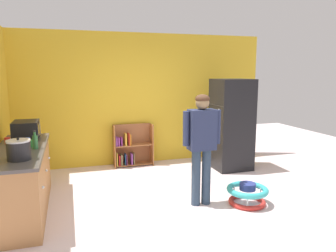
% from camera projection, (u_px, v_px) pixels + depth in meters
% --- Properties ---
extents(ground_plane, '(12.00, 12.00, 0.00)m').
position_uv_depth(ground_plane, '(182.00, 202.00, 4.79)').
color(ground_plane, silver).
rests_on(ground_plane, ground).
extents(back_wall, '(5.20, 0.06, 2.70)m').
position_uv_depth(back_wall, '(145.00, 99.00, 6.76)').
color(back_wall, gold).
rests_on(back_wall, ground).
extents(kitchen_counter, '(0.65, 2.12, 0.90)m').
position_uv_depth(kitchen_counter, '(22.00, 180.00, 4.41)').
color(kitchen_counter, '#AC7544').
rests_on(kitchen_counter, ground).
extents(refrigerator, '(0.73, 0.68, 1.78)m').
position_uv_depth(refrigerator, '(231.00, 124.00, 6.36)').
color(refrigerator, black).
rests_on(refrigerator, ground).
extents(bookshelf, '(0.80, 0.28, 0.85)m').
position_uv_depth(bookshelf, '(130.00, 148.00, 6.64)').
color(bookshelf, '#A56537').
rests_on(bookshelf, ground).
extents(standing_person, '(0.57, 0.22, 1.61)m').
position_uv_depth(standing_person, '(202.00, 140.00, 4.57)').
color(standing_person, '#2C3E55').
rests_on(standing_person, ground).
extents(baby_walker, '(0.60, 0.60, 0.32)m').
position_uv_depth(baby_walker, '(247.00, 194.00, 4.70)').
color(baby_walker, red).
rests_on(baby_walker, ground).
extents(microwave, '(0.37, 0.48, 0.28)m').
position_uv_depth(microwave, '(26.00, 130.00, 4.89)').
color(microwave, black).
rests_on(microwave, kitchen_counter).
extents(crock_pot, '(0.27, 0.27, 0.26)m').
position_uv_depth(crock_pot, '(19.00, 150.00, 3.76)').
color(crock_pot, black).
rests_on(crock_pot, kitchen_counter).
extents(banana_bunch, '(0.12, 0.16, 0.04)m').
position_uv_depth(banana_bunch, '(12.00, 148.00, 4.24)').
color(banana_bunch, yellow).
rests_on(banana_bunch, kitchen_counter).
extents(green_glass_bottle, '(0.07, 0.07, 0.25)m').
position_uv_depth(green_glass_bottle, '(35.00, 142.00, 4.29)').
color(green_glass_bottle, '#33753D').
rests_on(green_glass_bottle, kitchen_counter).
extents(red_cup, '(0.08, 0.08, 0.09)m').
position_uv_depth(red_cup, '(8.00, 141.00, 4.59)').
color(red_cup, red).
rests_on(red_cup, kitchen_counter).
extents(green_cup, '(0.08, 0.08, 0.09)m').
position_uv_depth(green_cup, '(31.00, 144.00, 4.40)').
color(green_cup, green).
rests_on(green_cup, kitchen_counter).
extents(blue_cup, '(0.08, 0.08, 0.09)m').
position_uv_depth(blue_cup, '(27.00, 141.00, 4.56)').
color(blue_cup, blue).
rests_on(blue_cup, kitchen_counter).
extents(yellow_cup, '(0.08, 0.08, 0.09)m').
position_uv_depth(yellow_cup, '(37.00, 132.00, 5.26)').
color(yellow_cup, yellow).
rests_on(yellow_cup, kitchen_counter).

